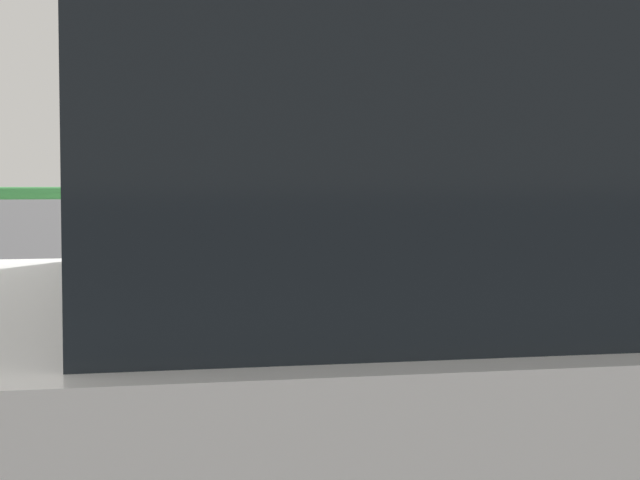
% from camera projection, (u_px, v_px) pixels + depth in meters
% --- Properties ---
extents(sidewalk_curb, '(36.00, 2.34, 0.13)m').
position_uv_depth(sidewalk_curb, '(306.00, 477.00, 4.81)').
color(sidewalk_curb, '#ADA8A0').
rests_on(sidewalk_curb, ground).
extents(parking_meter, '(0.16, 0.17, 1.51)m').
position_uv_depth(parking_meter, '(373.00, 216.00, 4.16)').
color(parking_meter, slate).
rests_on(parking_meter, sidewalk_curb).
extents(pedestrian_at_meter, '(0.69, 0.50, 1.68)m').
position_uv_depth(pedestrian_at_meter, '(236.00, 249.00, 4.18)').
color(pedestrian_at_meter, brown).
rests_on(pedestrian_at_meter, sidewalk_curb).
extents(background_railing, '(24.06, 0.06, 1.17)m').
position_uv_depth(background_railing, '(274.00, 256.00, 5.63)').
color(background_railing, '#2D7A38').
rests_on(background_railing, sidewalk_curb).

